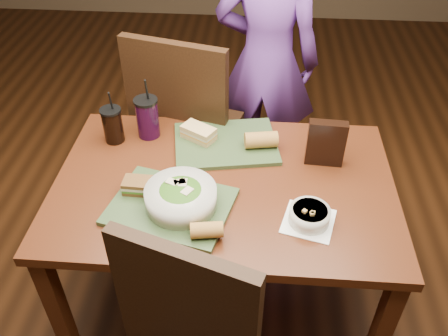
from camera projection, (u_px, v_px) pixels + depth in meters
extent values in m
plane|color=#381C0B|center=(224.00, 298.00, 2.29)|extent=(6.00, 6.00, 0.00)
cube|color=#4B210F|center=(60.00, 316.00, 1.81)|extent=(0.06, 0.06, 0.71)
cube|color=#4B210F|center=(111.00, 186.00, 2.39)|extent=(0.06, 0.06, 0.71)
cube|color=#4B210F|center=(352.00, 198.00, 2.32)|extent=(0.06, 0.06, 0.71)
cube|color=#4B210F|center=(224.00, 186.00, 1.82)|extent=(1.30, 0.85, 0.04)
cube|color=black|center=(186.00, 312.00, 1.36)|extent=(0.44, 0.18, 0.53)
cube|color=black|center=(186.00, 131.00, 2.48)|extent=(0.59, 0.59, 0.05)
cube|color=black|center=(176.00, 102.00, 2.11)|extent=(0.48, 0.17, 0.57)
cube|color=black|center=(145.00, 193.00, 2.50)|extent=(0.05, 0.05, 0.49)
cube|color=black|center=(223.00, 198.00, 2.48)|extent=(0.05, 0.05, 0.49)
cube|color=black|center=(159.00, 146.00, 2.82)|extent=(0.05, 0.05, 0.49)
cube|color=black|center=(228.00, 150.00, 2.79)|extent=(0.05, 0.05, 0.49)
imported|color=#683491|center=(266.00, 62.00, 2.53)|extent=(0.62, 0.46, 1.54)
cube|color=#314525|center=(171.00, 206.00, 1.70)|extent=(0.48, 0.41, 0.02)
cube|color=#314525|center=(226.00, 143.00, 1.99)|extent=(0.47, 0.39, 0.02)
cylinder|color=silver|center=(181.00, 197.00, 1.67)|extent=(0.25, 0.25, 0.07)
ellipsoid|color=#427219|center=(181.00, 194.00, 1.66)|extent=(0.21, 0.21, 0.06)
cube|color=beige|center=(183.00, 183.00, 1.66)|extent=(0.03, 0.04, 0.01)
cube|color=beige|center=(172.00, 182.00, 1.66)|extent=(0.05, 0.04, 0.01)
cube|color=beige|center=(187.00, 191.00, 1.63)|extent=(0.05, 0.05, 0.01)
cube|color=beige|center=(180.00, 182.00, 1.66)|extent=(0.05, 0.04, 0.01)
cube|color=white|center=(308.00, 221.00, 1.65)|extent=(0.21, 0.21, 0.00)
cylinder|color=silver|center=(309.00, 215.00, 1.63)|extent=(0.14, 0.14, 0.06)
cylinder|color=black|center=(310.00, 211.00, 1.62)|extent=(0.12, 0.12, 0.01)
cube|color=#B28947|center=(312.00, 214.00, 1.59)|extent=(0.02, 0.02, 0.01)
cube|color=#B28947|center=(313.00, 213.00, 1.59)|extent=(0.02, 0.02, 0.01)
cube|color=#B28947|center=(305.00, 211.00, 1.60)|extent=(0.02, 0.02, 0.01)
cube|color=#593819|center=(139.00, 189.00, 1.74)|extent=(0.11, 0.08, 0.01)
cube|color=#3F721E|center=(138.00, 187.00, 1.74)|extent=(0.11, 0.08, 0.01)
cube|color=beige|center=(138.00, 185.00, 1.73)|extent=(0.11, 0.08, 0.01)
cube|color=#593819|center=(138.00, 182.00, 1.72)|extent=(0.11, 0.08, 0.01)
cube|color=tan|center=(199.00, 136.00, 1.99)|extent=(0.16, 0.14, 0.02)
cube|color=orange|center=(199.00, 134.00, 1.99)|extent=(0.16, 0.14, 0.01)
cube|color=beige|center=(199.00, 132.00, 1.98)|extent=(0.16, 0.14, 0.01)
cube|color=tan|center=(198.00, 129.00, 1.97)|extent=(0.16, 0.14, 0.02)
cylinder|color=#AD7533|center=(207.00, 230.00, 1.56)|extent=(0.12, 0.07, 0.05)
cylinder|color=#AD7533|center=(261.00, 140.00, 1.94)|extent=(0.14, 0.09, 0.07)
cylinder|color=black|center=(113.00, 126.00, 1.97)|extent=(0.08, 0.08, 0.14)
cylinder|color=black|center=(110.00, 110.00, 1.93)|extent=(0.09, 0.09, 0.01)
cylinder|color=black|center=(111.00, 102.00, 1.90)|extent=(0.01, 0.02, 0.09)
cylinder|color=black|center=(148.00, 119.00, 2.00)|extent=(0.09, 0.09, 0.17)
cylinder|color=black|center=(145.00, 101.00, 1.94)|extent=(0.10, 0.10, 0.01)
cylinder|color=black|center=(147.00, 91.00, 1.91)|extent=(0.01, 0.03, 0.11)
cube|color=black|center=(326.00, 143.00, 1.84)|extent=(0.15, 0.05, 0.19)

